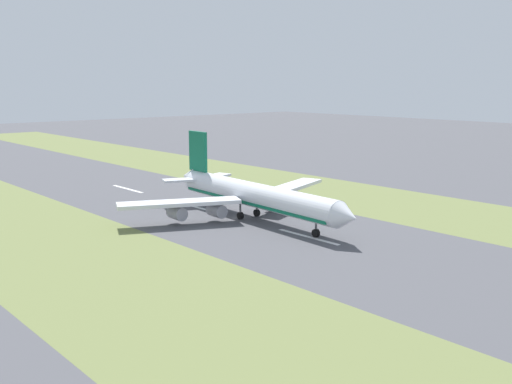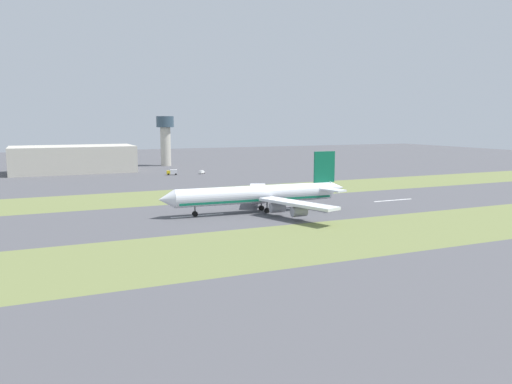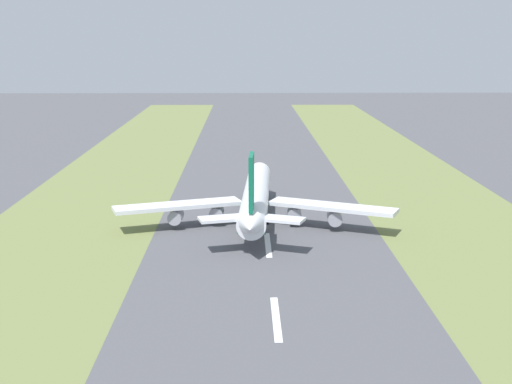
# 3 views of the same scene
# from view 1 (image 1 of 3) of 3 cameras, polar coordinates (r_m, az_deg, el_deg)

# --- Properties ---
(ground_plane) EXTENTS (800.00, 800.00, 0.00)m
(ground_plane) POSITION_cam_1_polar(r_m,az_deg,el_deg) (149.83, -1.74, -2.50)
(ground_plane) COLOR #4C4C51
(grass_median_west) EXTENTS (40.00, 600.00, 0.01)m
(grass_median_west) POSITION_cam_1_polar(r_m,az_deg,el_deg) (181.07, 9.35, -0.39)
(grass_median_west) COLOR olive
(grass_median_west) RESTS_ON ground
(grass_median_east) EXTENTS (40.00, 600.00, 0.01)m
(grass_median_east) POSITION_cam_1_polar(r_m,az_deg,el_deg) (127.12, -17.71, -5.35)
(grass_median_east) COLOR olive
(grass_median_east) RESTS_ON ground
(centreline_dash_near) EXTENTS (1.20, 18.00, 0.01)m
(centreline_dash_near) POSITION_cam_1_polar(r_m,az_deg,el_deg) (195.25, -12.13, 0.29)
(centreline_dash_near) COLOR silver
(centreline_dash_near) RESTS_ON ground
(centreline_dash_mid) EXTENTS (1.20, 18.00, 0.01)m
(centreline_dash_mid) POSITION_cam_1_polar(r_m,az_deg,el_deg) (161.93, -5.24, -1.57)
(centreline_dash_mid) COLOR silver
(centreline_dash_mid) RESTS_ON ground
(centreline_dash_far) EXTENTS (1.20, 18.00, 0.01)m
(centreline_dash_far) POSITION_cam_1_polar(r_m,az_deg,el_deg) (132.36, 4.98, -4.27)
(centreline_dash_far) COLOR silver
(centreline_dash_far) RESTS_ON ground
(airplane_main_jet) EXTENTS (64.06, 67.19, 20.20)m
(airplane_main_jet) POSITION_cam_1_polar(r_m,az_deg,el_deg) (148.16, -0.45, -0.27)
(airplane_main_jet) COLOR silver
(airplane_main_jet) RESTS_ON ground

